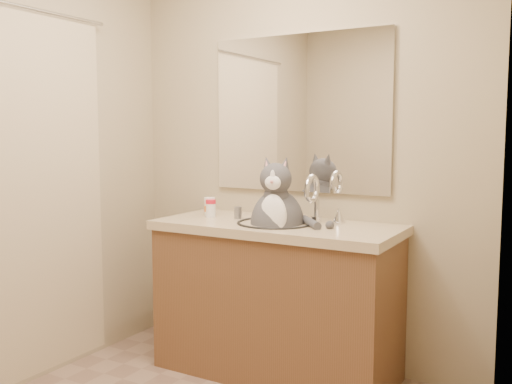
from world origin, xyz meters
TOP-DOWN VIEW (x-y plane):
  - room at (0.00, 0.00)m, footprint 2.22×2.52m
  - vanity at (0.00, 0.96)m, footprint 1.34×0.59m
  - mirror at (0.00, 1.24)m, footprint 1.10×0.02m
  - shower_curtain at (-1.05, 0.10)m, footprint 0.02×1.30m
  - cat at (0.02, 0.94)m, footprint 0.47×0.38m
  - pill_bottle_redcap at (-0.44, 0.96)m, footprint 0.06×0.06m
  - pill_bottle_orange at (-0.47, 1.00)m, footprint 0.07×0.07m
  - grey_canister at (-0.26, 0.99)m, footprint 0.04×0.04m

SIDE VIEW (x-z plane):
  - vanity at x=0.00m, z-range -0.12..1.00m
  - cat at x=0.02m, z-range 0.59..1.16m
  - grey_canister at x=-0.26m, z-range 0.85..0.92m
  - pill_bottle_redcap at x=-0.44m, z-range 0.85..0.95m
  - pill_bottle_orange at x=-0.47m, z-range 0.85..0.96m
  - shower_curtain at x=-1.05m, z-range 0.06..2.00m
  - room at x=0.00m, z-range -0.01..2.41m
  - mirror at x=0.00m, z-range 1.00..1.90m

